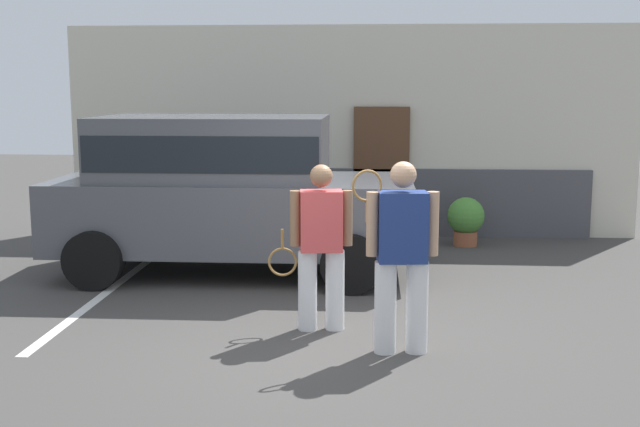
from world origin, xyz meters
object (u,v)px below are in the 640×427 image
Objects in this scene: tennis_player_woman at (402,254)px; potted_plant_by_porch at (466,219)px; tennis_player_man at (321,245)px; parked_suv at (225,186)px.

tennis_player_woman is 2.37× the size of potted_plant_by_porch.
tennis_player_man is at bearing -45.60° from tennis_player_woman.
parked_suv is 6.18× the size of potted_plant_by_porch.
parked_suv reaches higher than potted_plant_by_porch.
tennis_player_woman is at bearing -54.35° from parked_suv.
parked_suv is at bearing -60.00° from tennis_player_woman.
parked_suv reaches higher than tennis_player_man.
potted_plant_by_porch is at bearing -120.21° from tennis_player_man.
parked_suv is at bearing -65.97° from tennis_player_man.
parked_suv is 2.77m from tennis_player_man.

